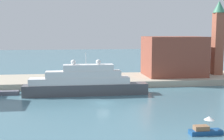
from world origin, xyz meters
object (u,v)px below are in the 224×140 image
object	(u,v)px
large_yacht	(85,83)
parked_car	(58,78)
harbor_building	(174,56)
bell_tower	(218,35)
small_motorboat	(205,129)
work_barge	(6,93)
mooring_bollard	(119,80)
person_figure	(79,78)

from	to	relation	value
large_yacht	parked_car	size ratio (longest dim) A/B	7.41
harbor_building	parked_car	bearing A→B (deg)	-173.67
bell_tower	parked_car	bearing A→B (deg)	-175.12
harbor_building	bell_tower	distance (m)	15.82
small_motorboat	bell_tower	size ratio (longest dim) A/B	0.21
small_motorboat	harbor_building	size ratio (longest dim) A/B	0.28
large_yacht	harbor_building	world-z (taller)	harbor_building
work_barge	harbor_building	bearing A→B (deg)	17.29
large_yacht	bell_tower	xyz separation A→B (m)	(42.76, 17.60, 11.30)
harbor_building	mooring_bollard	distance (m)	21.32
small_motorboat	person_figure	size ratio (longest dim) A/B	2.99
bell_tower	mooring_bollard	world-z (taller)	bell_tower
parked_car	person_figure	bearing A→B (deg)	-26.03
large_yacht	parked_car	bearing A→B (deg)	116.99
large_yacht	bell_tower	size ratio (longest dim) A/B	1.30
parked_car	mooring_bollard	world-z (taller)	parked_car
bell_tower	person_figure	size ratio (longest dim) A/B	14.15
parked_car	person_figure	world-z (taller)	person_figure
work_barge	harbor_building	world-z (taller)	harbor_building
work_barge	mooring_bollard	bearing A→B (deg)	11.23
large_yacht	person_figure	size ratio (longest dim) A/B	18.38
large_yacht	person_figure	distance (m)	10.68
small_motorboat	work_barge	world-z (taller)	small_motorboat
bell_tower	mooring_bollard	distance (m)	36.29
large_yacht	work_barge	world-z (taller)	large_yacht
small_motorboat	parked_car	world-z (taller)	parked_car
person_figure	small_motorboat	bearing A→B (deg)	-66.90
bell_tower	parked_car	xyz separation A→B (m)	(-49.56, -4.23, -11.85)
small_motorboat	harbor_building	xyz separation A→B (m)	(11.81, 48.09, 6.96)
small_motorboat	person_figure	xyz separation A→B (m)	(-17.68, 41.43, 1.69)
large_yacht	parked_car	world-z (taller)	large_yacht
harbor_building	person_figure	xyz separation A→B (m)	(-29.49, -6.66, -5.26)
work_barge	mooring_bollard	xyz separation A→B (m)	(28.67, 5.69, 1.64)
large_yacht	harbor_building	size ratio (longest dim) A/B	1.70
large_yacht	work_barge	xyz separation A→B (m)	(-18.83, 2.59, -2.45)
bell_tower	work_barge	bearing A→B (deg)	-166.30
small_motorboat	mooring_bollard	bearing A→B (deg)	99.69
harbor_building	person_figure	distance (m)	30.68
person_figure	mooring_bollard	bearing A→B (deg)	-11.95
work_barge	person_figure	distance (m)	19.51
harbor_building	mooring_bollard	bearing A→B (deg)	-154.08
work_barge	person_figure	world-z (taller)	person_figure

